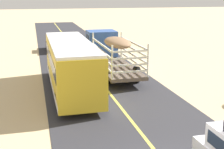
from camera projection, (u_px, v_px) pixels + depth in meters
The scene contains 3 objects.
livestock_truck at pixel (107, 47), 25.69m from camera, with size 2.53×9.70×3.02m.
bus at pixel (71, 65), 19.67m from camera, with size 2.54×10.00×3.21m.
car_far at pixel (55, 44), 33.97m from camera, with size 1.80×4.40×1.46m.
Camera 1 is at (-4.44, -8.33, 6.15)m, focal length 49.79 mm.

